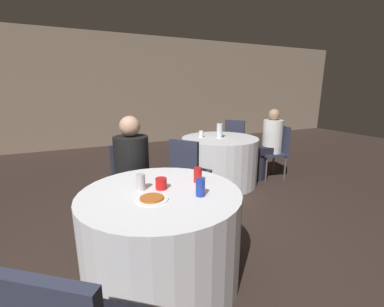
# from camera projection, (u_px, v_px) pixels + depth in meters

# --- Properties ---
(ground_plane) EXTENTS (16.00, 16.00, 0.00)m
(ground_plane) POSITION_uv_depth(u_px,v_px,m) (157.00, 272.00, 2.10)
(ground_plane) COLOR #332621
(wall_back) EXTENTS (16.00, 0.06, 2.80)m
(wall_back) POSITION_uv_depth(u_px,v_px,m) (93.00, 91.00, 6.34)
(wall_back) COLOR gray
(wall_back) RESTS_ON ground_plane
(table_near) EXTENTS (1.19, 1.19, 0.73)m
(table_near) POSITION_uv_depth(u_px,v_px,m) (162.00, 236.00, 1.97)
(table_near) COLOR silver
(table_near) RESTS_ON ground_plane
(table_far) EXTENTS (1.18, 1.18, 0.73)m
(table_far) POSITION_uv_depth(u_px,v_px,m) (219.00, 161.00, 4.04)
(table_far) COLOR silver
(table_far) RESTS_ON ground_plane
(chair_near_north) EXTENTS (0.41, 0.41, 0.88)m
(chair_near_north) POSITION_uv_depth(u_px,v_px,m) (131.00, 177.00, 2.81)
(chair_near_north) COLOR #2D3347
(chair_near_north) RESTS_ON ground_plane
(chair_far_southwest) EXTENTS (0.56, 0.56, 0.88)m
(chair_far_southwest) POSITION_uv_depth(u_px,v_px,m) (188.00, 167.00, 3.15)
(chair_far_southwest) COLOR #2D3347
(chair_far_southwest) RESTS_ON ground_plane
(chair_far_east) EXTENTS (0.47, 0.46, 0.88)m
(chair_far_east) POSITION_uv_depth(u_px,v_px,m) (276.00, 147.00, 4.24)
(chair_far_east) COLOR #2D3347
(chair_far_east) RESTS_ON ground_plane
(chair_far_northeast) EXTENTS (0.57, 0.57, 0.88)m
(chair_far_northeast) POSITION_uv_depth(u_px,v_px,m) (233.00, 139.00, 4.90)
(chair_far_northeast) COLOR #2D3347
(chair_far_northeast) RESTS_ON ground_plane
(person_black_shirt) EXTENTS (0.36, 0.52, 1.20)m
(person_black_shirt) POSITION_uv_depth(u_px,v_px,m) (134.00, 173.00, 2.65)
(person_black_shirt) COLOR #33384C
(person_black_shirt) RESTS_ON ground_plane
(person_white_shirt) EXTENTS (0.49, 0.35, 1.15)m
(person_white_shirt) POSITION_uv_depth(u_px,v_px,m) (268.00, 145.00, 4.19)
(person_white_shirt) COLOR black
(person_white_shirt) RESTS_ON ground_plane
(pizza_plate_near) EXTENTS (0.23, 0.23, 0.02)m
(pizza_plate_near) POSITION_uv_depth(u_px,v_px,m) (152.00, 199.00, 1.74)
(pizza_plate_near) COLOR white
(pizza_plate_near) RESTS_ON table_near
(soda_can_red) EXTENTS (0.07, 0.07, 0.12)m
(soda_can_red) POSITION_uv_depth(u_px,v_px,m) (198.00, 175.00, 2.06)
(soda_can_red) COLOR red
(soda_can_red) RESTS_ON table_near
(soda_can_silver) EXTENTS (0.07, 0.07, 0.12)m
(soda_can_silver) POSITION_uv_depth(u_px,v_px,m) (141.00, 182.00, 1.90)
(soda_can_silver) COLOR silver
(soda_can_silver) RESTS_ON table_near
(soda_can_blue) EXTENTS (0.07, 0.07, 0.12)m
(soda_can_blue) POSITION_uv_depth(u_px,v_px,m) (200.00, 188.00, 1.79)
(soda_can_blue) COLOR #1E38A5
(soda_can_blue) RESTS_ON table_near
(cup_near) EXTENTS (0.09, 0.09, 0.09)m
(cup_near) POSITION_uv_depth(u_px,v_px,m) (161.00, 184.00, 1.92)
(cup_near) COLOR red
(cup_near) RESTS_ON table_near
(bottle_far) EXTENTS (0.09, 0.09, 0.22)m
(bottle_far) POSITION_uv_depth(u_px,v_px,m) (220.00, 131.00, 3.92)
(bottle_far) COLOR silver
(bottle_far) RESTS_ON table_far
(cup_far) EXTENTS (0.07, 0.07, 0.10)m
(cup_far) POSITION_uv_depth(u_px,v_px,m) (201.00, 134.00, 3.96)
(cup_far) COLOR white
(cup_far) RESTS_ON table_far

